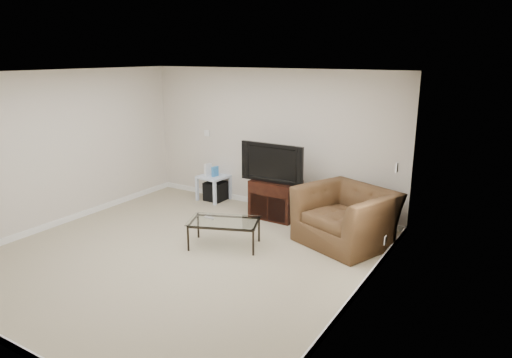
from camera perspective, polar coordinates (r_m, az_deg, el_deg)
The scene contains 18 objects.
floor at distance 6.59m, azimuth -9.30°, elevation -9.35°, with size 5.00×5.00×0.00m, color tan.
ceiling at distance 6.00m, azimuth -10.35°, elevation 12.91°, with size 5.00×5.00×0.00m, color white.
wall_back at distance 8.18m, azimuth 1.75°, elevation 4.91°, with size 5.00×0.02×2.50m, color silver.
wall_left at distance 8.02m, azimuth -23.47°, elevation 3.43°, with size 0.02×5.00×2.50m, color silver.
wall_right at distance 4.96m, azimuth 12.65°, elevation -2.42°, with size 0.02×5.00×2.50m, color silver.
plate_back at distance 8.93m, azimuth -6.15°, elevation 5.72°, with size 0.12×0.02×0.12m, color white.
plate_right_switch at distance 6.45m, azimuth 17.20°, elevation 1.37°, with size 0.02×0.09×0.13m, color white.
plate_right_outlet at distance 6.46m, azimuth 15.86°, elevation -7.38°, with size 0.02×0.08×0.12m, color white.
tv_stand at distance 7.84m, azimuth 2.46°, elevation -2.50°, with size 0.79×0.55×0.66m, color black, non-canonical shape.
dvd_player at distance 7.74m, azimuth 2.32°, elevation -1.04°, with size 0.47×0.33×0.07m, color black.
television at distance 7.64m, azimuth 2.39°, elevation 2.15°, with size 1.07×0.21×0.66m, color black.
side_table at distance 8.83m, azimuth -5.29°, elevation -1.09°, with size 0.50×0.50×0.48m, color silver, non-canonical shape.
subwoofer at distance 8.84m, azimuth -5.05°, elevation -1.54°, with size 0.37×0.37×0.37m, color black.
game_console at distance 8.80m, azimuth -6.02°, elevation 1.22°, with size 0.05×0.16×0.22m, color white.
game_case at distance 8.68m, azimuth -5.14°, elevation 0.95°, with size 0.05×0.14×0.19m, color #337FCC.
recliner at distance 6.82m, azimuth 11.22°, elevation -3.52°, with size 1.28×0.83×1.12m, color #513B25.
coffee_table at distance 6.73m, azimuth -3.97°, elevation -6.79°, with size 1.02×0.57×0.40m, color black, non-canonical shape.
remote at distance 6.76m, azimuth -5.92°, elevation -4.82°, with size 0.16×0.04×0.02m, color #B2B2B7.
Camera 1 is at (3.97, -4.50, 2.73)m, focal length 32.00 mm.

